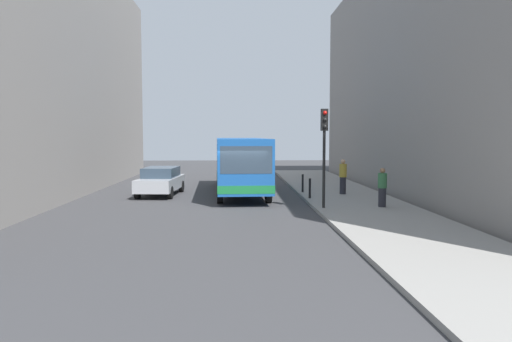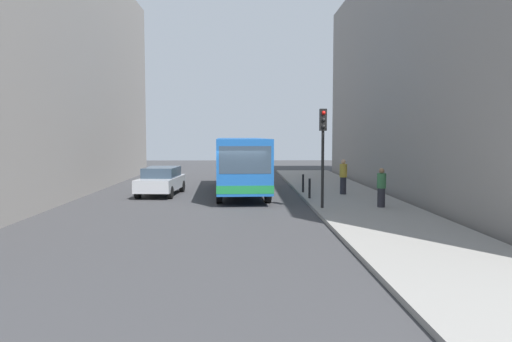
{
  "view_description": "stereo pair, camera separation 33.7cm",
  "coord_description": "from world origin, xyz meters",
  "views": [
    {
      "loc": [
        -0.11,
        -21.88,
        3.15
      ],
      "look_at": [
        0.92,
        2.6,
        1.37
      ],
      "focal_mm": 34.15,
      "sensor_mm": 36.0,
      "label": 1
    },
    {
      "loc": [
        0.23,
        -21.89,
        3.15
      ],
      "look_at": [
        0.92,
        2.6,
        1.37
      ],
      "focal_mm": 34.15,
      "sensor_mm": 36.0,
      "label": 2
    }
  ],
  "objects": [
    {
      "name": "car_behind_bus",
      "position": [
        0.05,
        13.7,
        0.78
      ],
      "size": [
        2.14,
        4.53,
        1.48
      ],
      "rotation": [
        0.0,
        0.0,
        3.22
      ],
      "color": "#A5A8AD",
      "rests_on": "ground"
    },
    {
      "name": "ground_plane",
      "position": [
        0.0,
        0.0,
        0.0
      ],
      "size": [
        80.0,
        80.0,
        0.0
      ],
      "primitive_type": "plane",
      "color": "#38383A"
    },
    {
      "name": "pedestrian_near_signal",
      "position": [
        6.06,
        -1.76,
        0.97
      ],
      "size": [
        0.38,
        0.38,
        1.64
      ],
      "rotation": [
        0.0,
        0.0,
        0.11
      ],
      "color": "#26262D",
      "rests_on": "sidewalk"
    },
    {
      "name": "pedestrian_mid_sidewalk",
      "position": [
        5.4,
        2.8,
        1.05
      ],
      "size": [
        0.38,
        0.38,
        1.79
      ],
      "rotation": [
        0.0,
        0.0,
        2.16
      ],
      "color": "#26262D",
      "rests_on": "sidewalk"
    },
    {
      "name": "bollard_near",
      "position": [
        3.45,
        1.22,
        0.62
      ],
      "size": [
        0.11,
        0.11,
        0.95
      ],
      "primitive_type": "cylinder",
      "color": "black",
      "rests_on": "sidewalk"
    },
    {
      "name": "traffic_light",
      "position": [
        3.55,
        -1.91,
        3.01
      ],
      "size": [
        0.28,
        0.33,
        4.1
      ],
      "color": "black",
      "rests_on": "sidewalk"
    },
    {
      "name": "bus",
      "position": [
        0.13,
        4.7,
        1.73
      ],
      "size": [
        2.96,
        11.11,
        3.0
      ],
      "rotation": [
        0.0,
        0.0,
        3.18
      ],
      "color": "#19519E",
      "rests_on": "ground"
    },
    {
      "name": "building_left",
      "position": [
        -11.5,
        4.0,
        6.8
      ],
      "size": [
        7.0,
        32.0,
        13.61
      ],
      "primitive_type": "cube",
      "color": "gray",
      "rests_on": "ground"
    },
    {
      "name": "bollard_mid",
      "position": [
        3.45,
        3.73,
        0.62
      ],
      "size": [
        0.11,
        0.11,
        0.95
      ],
      "primitive_type": "cylinder",
      "color": "black",
      "rests_on": "sidewalk"
    },
    {
      "name": "sidewalk",
      "position": [
        5.4,
        0.0,
        0.07
      ],
      "size": [
        4.4,
        40.0,
        0.15
      ],
      "primitive_type": "cube",
      "color": "gray",
      "rests_on": "ground"
    },
    {
      "name": "car_beside_bus",
      "position": [
        -4.08,
        3.92,
        0.78
      ],
      "size": [
        2.12,
        4.52,
        1.48
      ],
      "rotation": [
        0.0,
        0.0,
        3.07
      ],
      "color": "#A5A8AD",
      "rests_on": "ground"
    },
    {
      "name": "building_right",
      "position": [
        11.5,
        4.0,
        6.67
      ],
      "size": [
        7.0,
        32.0,
        13.33
      ],
      "primitive_type": "cube",
      "color": "gray",
      "rests_on": "ground"
    }
  ]
}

